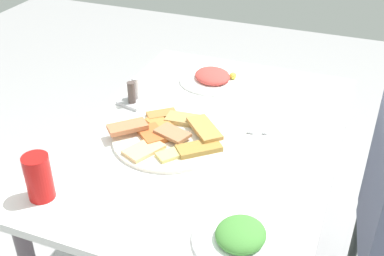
# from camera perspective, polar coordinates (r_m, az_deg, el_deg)

# --- Properties ---
(dining_table) EXTENTS (1.09, 0.77, 0.75)m
(dining_table) POSITION_cam_1_polar(r_m,az_deg,el_deg) (1.51, 1.67, -3.64)
(dining_table) COLOR white
(dining_table) RESTS_ON ground_plane
(pide_platter) EXTENTS (0.34, 0.36, 0.04)m
(pide_platter) POSITION_cam_1_polar(r_m,az_deg,el_deg) (1.43, -2.67, -0.99)
(pide_platter) COLOR white
(pide_platter) RESTS_ON dining_table
(salad_plate_greens) EXTENTS (0.22, 0.22, 0.05)m
(salad_plate_greens) POSITION_cam_1_polar(r_m,az_deg,el_deg) (1.10, 5.79, -12.65)
(salad_plate_greens) COLOR white
(salad_plate_greens) RESTS_ON dining_table
(salad_plate_rice) EXTENTS (0.24, 0.24, 0.04)m
(salad_plate_rice) POSITION_cam_1_polar(r_m,az_deg,el_deg) (1.77, 2.45, 5.97)
(salad_plate_rice) COLOR white
(salad_plate_rice) RESTS_ON dining_table
(soda_can) EXTENTS (0.08, 0.08, 0.12)m
(soda_can) POSITION_cam_1_polar(r_m,az_deg,el_deg) (1.24, -17.68, -5.59)
(soda_can) COLOR red
(soda_can) RESTS_ON dining_table
(paper_napkin) EXTENTS (0.12, 0.12, 0.00)m
(paper_napkin) POSITION_cam_1_polar(r_m,az_deg,el_deg) (1.54, 8.31, 0.98)
(paper_napkin) COLOR white
(paper_napkin) RESTS_ON dining_table
(fork) EXTENTS (0.19, 0.03, 0.00)m
(fork) POSITION_cam_1_polar(r_m,az_deg,el_deg) (1.54, 7.68, 1.24)
(fork) COLOR silver
(fork) RESTS_ON paper_napkin
(spoon) EXTENTS (0.17, 0.04, 0.00)m
(spoon) POSITION_cam_1_polar(r_m,az_deg,el_deg) (1.54, 8.97, 0.98)
(spoon) COLOR silver
(spoon) RESTS_ON paper_napkin
(condiment_caddy) EXTENTS (0.11, 0.11, 0.09)m
(condiment_caddy) POSITION_cam_1_polar(r_m,az_deg,el_deg) (1.62, -6.87, 3.80)
(condiment_caddy) COLOR #B2B2B7
(condiment_caddy) RESTS_ON dining_table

